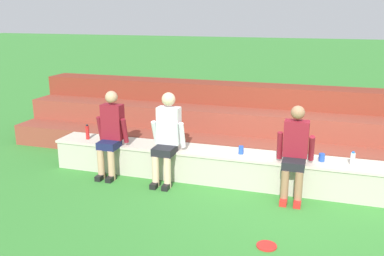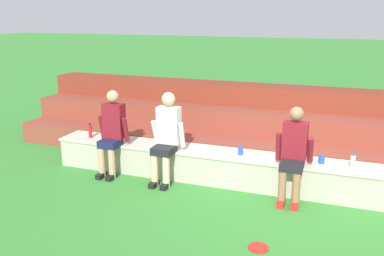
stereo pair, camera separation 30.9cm
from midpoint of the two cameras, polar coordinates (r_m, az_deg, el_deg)
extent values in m
plane|color=#388433|center=(6.44, 14.76, -9.28)|extent=(80.00, 80.00, 0.00)
cube|color=#B7AF9E|center=(6.59, 15.16, -6.37)|extent=(8.04, 0.54, 0.50)
cube|color=beige|center=(6.51, 15.30, -4.46)|extent=(8.08, 0.58, 0.04)
cube|color=brown|center=(7.47, 15.82, -4.16)|extent=(11.30, 0.63, 0.41)
cube|color=brown|center=(8.01, 16.32, -1.34)|extent=(11.30, 0.63, 0.82)
cube|color=maroon|center=(8.56, 16.74, 1.12)|extent=(11.30, 0.63, 1.23)
cylinder|color=tan|center=(7.05, -10.88, -4.65)|extent=(0.11, 0.11, 0.50)
cylinder|color=tan|center=(6.96, -9.55, -4.86)|extent=(0.11, 0.11, 0.50)
cube|color=black|center=(7.09, -10.97, -6.34)|extent=(0.10, 0.22, 0.08)
cube|color=black|center=(7.00, -9.63, -6.57)|extent=(0.10, 0.22, 0.08)
cube|color=#191E47|center=(7.01, -9.78, -2.08)|extent=(0.31, 0.33, 0.12)
cube|color=maroon|center=(7.05, -9.28, 0.96)|extent=(0.34, 0.20, 0.58)
sphere|color=tan|center=(6.96, -9.43, 4.24)|extent=(0.20, 0.20, 0.20)
cylinder|color=maroon|center=(7.18, -10.86, 0.06)|extent=(0.08, 0.16, 0.43)
cylinder|color=maroon|center=(6.96, -7.73, -0.28)|extent=(0.08, 0.17, 0.43)
cylinder|color=beige|center=(6.60, -3.74, -5.81)|extent=(0.11, 0.11, 0.50)
cylinder|color=beige|center=(6.53, -2.16, -6.03)|extent=(0.11, 0.11, 0.50)
cube|color=black|center=(6.64, -3.85, -7.60)|extent=(0.10, 0.22, 0.08)
cube|color=black|center=(6.57, -2.28, -7.85)|extent=(0.10, 0.22, 0.08)
cube|color=black|center=(6.59, -2.48, -3.02)|extent=(0.32, 0.36, 0.12)
cube|color=white|center=(6.67, -1.83, 0.37)|extent=(0.36, 0.20, 0.59)
sphere|color=beige|center=(6.57, -1.86, 3.94)|extent=(0.21, 0.21, 0.21)
cylinder|color=white|center=(6.77, -3.67, -0.59)|extent=(0.08, 0.21, 0.42)
cylinder|color=white|center=(6.61, -0.06, -0.96)|extent=(0.08, 0.19, 0.43)
cylinder|color=#996B4C|center=(6.12, 13.54, -7.98)|extent=(0.11, 0.11, 0.50)
cylinder|color=#996B4C|center=(6.11, 15.34, -8.16)|extent=(0.11, 0.11, 0.50)
cube|color=red|center=(6.17, 13.37, -9.90)|extent=(0.10, 0.22, 0.08)
cube|color=red|center=(6.16, 15.17, -10.09)|extent=(0.10, 0.22, 0.08)
cube|color=black|center=(6.14, 14.78, -4.93)|extent=(0.31, 0.36, 0.12)
cube|color=maroon|center=(6.22, 15.16, -1.59)|extent=(0.35, 0.20, 0.53)
sphere|color=#996B4C|center=(6.12, 15.42, 1.87)|extent=(0.20, 0.20, 0.20)
cylinder|color=maroon|center=(6.25, 13.03, -2.49)|extent=(0.08, 0.15, 0.43)
cylinder|color=maroon|center=(6.22, 17.12, -2.88)|extent=(0.08, 0.24, 0.42)
cylinder|color=red|center=(7.55, -12.49, -0.42)|extent=(0.06, 0.06, 0.24)
cylinder|color=black|center=(7.51, -12.55, 0.53)|extent=(0.04, 0.04, 0.02)
cylinder|color=silver|center=(6.43, 22.24, -4.27)|extent=(0.07, 0.07, 0.19)
cylinder|color=blue|center=(6.40, 22.33, -3.40)|extent=(0.04, 0.04, 0.02)
cylinder|color=blue|center=(6.47, 18.45, -4.07)|extent=(0.09, 0.09, 0.12)
cylinder|color=blue|center=(6.57, 7.92, -3.07)|extent=(0.08, 0.08, 0.13)
cylinder|color=red|center=(5.13, 10.75, -15.66)|extent=(0.24, 0.24, 0.02)
camera|label=1|loc=(0.15, -88.68, 0.36)|focal=39.38mm
camera|label=2|loc=(0.15, 91.32, -0.36)|focal=39.38mm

